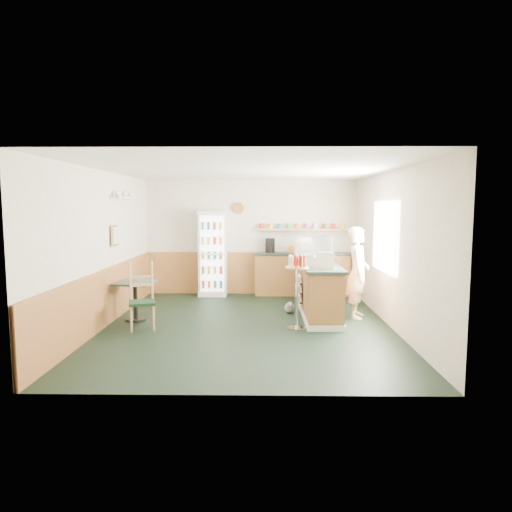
{
  "coord_description": "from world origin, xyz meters",
  "views": [
    {
      "loc": [
        0.29,
        -7.85,
        2.07
      ],
      "look_at": [
        0.15,
        0.6,
        1.16
      ],
      "focal_mm": 32.0,
      "sensor_mm": 36.0,
      "label": 1
    }
  ],
  "objects_px": {
    "display_case": "(313,247)",
    "shopkeeper": "(358,273)",
    "drinks_fridge": "(213,253)",
    "condiment_stand": "(297,280)",
    "cafe_table": "(135,293)",
    "cafe_chair": "(143,294)",
    "cash_register": "(324,262)"
  },
  "relations": [
    {
      "from": "cash_register",
      "to": "drinks_fridge",
      "type": "bearing_deg",
      "value": 138.18
    },
    {
      "from": "drinks_fridge",
      "to": "shopkeeper",
      "type": "height_order",
      "value": "drinks_fridge"
    },
    {
      "from": "display_case",
      "to": "cash_register",
      "type": "height_order",
      "value": "display_case"
    },
    {
      "from": "display_case",
      "to": "cafe_table",
      "type": "relative_size",
      "value": 1.1
    },
    {
      "from": "cash_register",
      "to": "cafe_chair",
      "type": "relative_size",
      "value": 0.32
    },
    {
      "from": "cafe_table",
      "to": "condiment_stand",
      "type": "bearing_deg",
      "value": -10.35
    },
    {
      "from": "drinks_fridge",
      "to": "condiment_stand",
      "type": "distance_m",
      "value": 3.43
    },
    {
      "from": "display_case",
      "to": "shopkeeper",
      "type": "relative_size",
      "value": 0.46
    },
    {
      "from": "display_case",
      "to": "condiment_stand",
      "type": "height_order",
      "value": "display_case"
    },
    {
      "from": "cafe_chair",
      "to": "condiment_stand",
      "type": "bearing_deg",
      "value": -16.32
    },
    {
      "from": "drinks_fridge",
      "to": "cafe_table",
      "type": "height_order",
      "value": "drinks_fridge"
    },
    {
      "from": "cash_register",
      "to": "cafe_chair",
      "type": "xyz_separation_m",
      "value": [
        -3.12,
        -0.28,
        -0.51
      ]
    },
    {
      "from": "drinks_fridge",
      "to": "cafe_chair",
      "type": "distance_m",
      "value": 3.07
    },
    {
      "from": "drinks_fridge",
      "to": "shopkeeper",
      "type": "bearing_deg",
      "value": -36.28
    },
    {
      "from": "drinks_fridge",
      "to": "cafe_table",
      "type": "relative_size",
      "value": 2.76
    },
    {
      "from": "shopkeeper",
      "to": "condiment_stand",
      "type": "xyz_separation_m",
      "value": [
        -1.19,
        -0.79,
        -0.0
      ]
    },
    {
      "from": "display_case",
      "to": "cafe_chair",
      "type": "relative_size",
      "value": 0.69
    },
    {
      "from": "condiment_stand",
      "to": "cafe_table",
      "type": "height_order",
      "value": "condiment_stand"
    },
    {
      "from": "condiment_stand",
      "to": "cafe_table",
      "type": "relative_size",
      "value": 1.74
    },
    {
      "from": "drinks_fridge",
      "to": "display_case",
      "type": "xyz_separation_m",
      "value": [
        2.24,
        -0.89,
        0.24
      ]
    },
    {
      "from": "display_case",
      "to": "drinks_fridge",
      "type": "bearing_deg",
      "value": 158.31
    },
    {
      "from": "display_case",
      "to": "condiment_stand",
      "type": "distance_m",
      "value": 2.15
    },
    {
      "from": "display_case",
      "to": "shopkeeper",
      "type": "distance_m",
      "value": 1.5
    },
    {
      "from": "drinks_fridge",
      "to": "cafe_chair",
      "type": "xyz_separation_m",
      "value": [
        -0.88,
        -2.92,
        -0.39
      ]
    },
    {
      "from": "cash_register",
      "to": "shopkeeper",
      "type": "bearing_deg",
      "value": 42.57
    },
    {
      "from": "cash_register",
      "to": "display_case",
      "type": "bearing_deg",
      "value": 97.9
    },
    {
      "from": "shopkeeper",
      "to": "cafe_chair",
      "type": "height_order",
      "value": "shopkeeper"
    },
    {
      "from": "cash_register",
      "to": "cafe_table",
      "type": "height_order",
      "value": "cash_register"
    },
    {
      "from": "display_case",
      "to": "condiment_stand",
      "type": "relative_size",
      "value": 0.63
    },
    {
      "from": "cash_register",
      "to": "cafe_table",
      "type": "bearing_deg",
      "value": -175.86
    },
    {
      "from": "display_case",
      "to": "cafe_table",
      "type": "xyz_separation_m",
      "value": [
        -3.4,
        -1.53,
        -0.73
      ]
    },
    {
      "from": "display_case",
      "to": "cash_register",
      "type": "bearing_deg",
      "value": -90.0
    }
  ]
}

